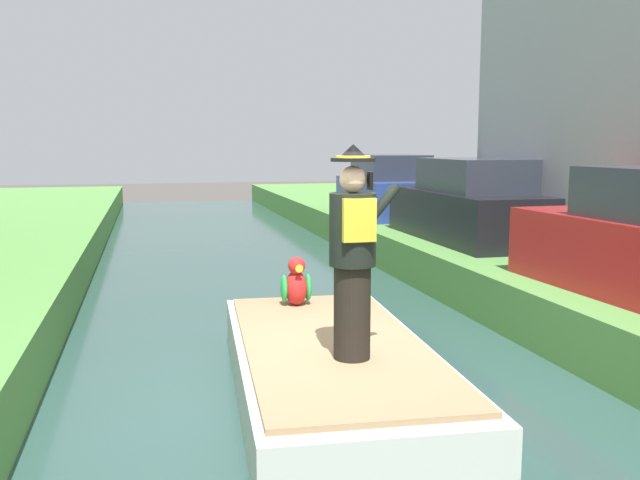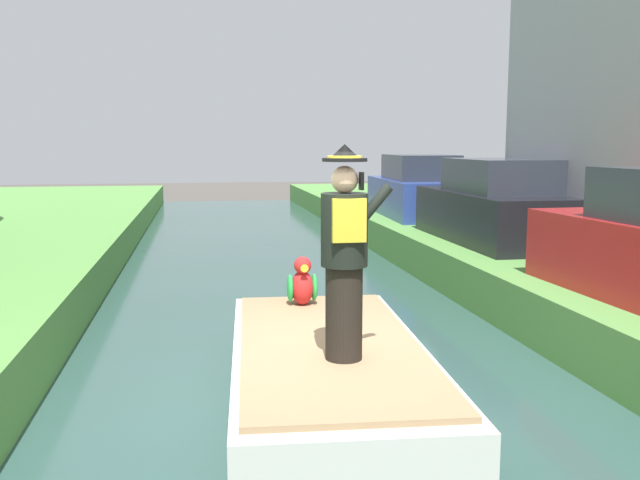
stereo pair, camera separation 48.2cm
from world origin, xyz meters
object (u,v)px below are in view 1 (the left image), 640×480
object	(u,v)px
person_pirate	(353,253)
parked_car_dark	(471,206)
boat	(332,372)
parked_car_blue	(387,190)
parrot_plush	(296,284)

from	to	relation	value
person_pirate	parked_car_dark	world-z (taller)	person_pirate
boat	parked_car_blue	distance (m)	10.93
parked_car_dark	parked_car_blue	world-z (taller)	same
parrot_plush	parked_car_dark	bearing A→B (deg)	43.82
person_pirate	boat	bearing A→B (deg)	81.41
person_pirate	parrot_plush	bearing A→B (deg)	79.61
boat	parrot_plush	size ratio (longest dim) A/B	7.56
person_pirate	parked_car_dark	size ratio (longest dim) A/B	0.46
boat	parrot_plush	world-z (taller)	parrot_plush
boat	person_pirate	bearing A→B (deg)	-86.45
boat	parked_car_dark	bearing A→B (deg)	53.07
boat	person_pirate	world-z (taller)	person_pirate
parked_car_dark	person_pirate	bearing A→B (deg)	-124.07
parrot_plush	parked_car_blue	bearing A→B (deg)	64.14
parrot_plush	parked_car_dark	distance (m)	5.77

